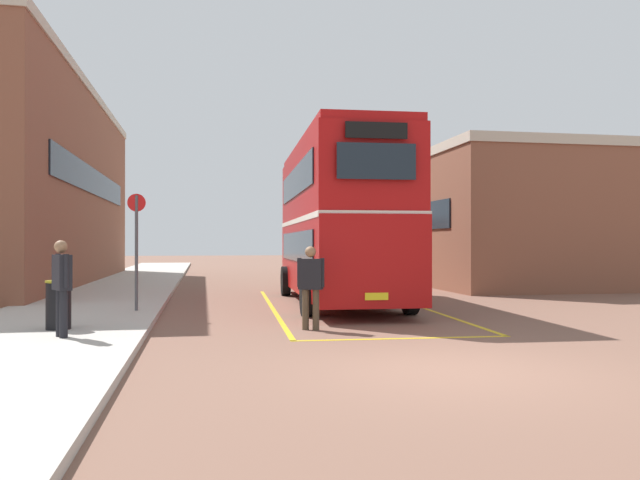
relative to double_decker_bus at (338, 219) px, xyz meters
The scene contains 11 objects.
ground_plane 5.26m from the double_decker_bus, 96.35° to the left, with size 135.60×135.60×0.00m, color brown.
sidewalk_left 10.20m from the double_decker_bus, 135.09° to the left, with size 4.00×57.60×0.14m, color #B2ADA3.
brick_building_left 15.33m from the double_decker_bus, 137.24° to the left, with size 5.28×21.76×8.43m.
depot_building_right 12.62m from the double_decker_bus, 46.38° to the left, with size 7.56×14.84×5.63m.
double_decker_bus is the anchor object (origin of this frame).
single_deck_bus 14.60m from the double_decker_bus, 79.27° to the left, with size 2.95×8.41×3.02m.
pedestrian_boarding 5.89m from the double_decker_bus, 108.01° to the right, with size 0.54×0.40×1.73m.
pedestrian_waiting_near 9.23m from the double_decker_bus, 134.59° to the right, with size 0.42×0.53×1.71m.
litter_bin 8.81m from the double_decker_bus, 141.09° to the right, with size 0.49×0.49×0.94m.
bus_stop_sign 6.03m from the double_decker_bus, 158.44° to the right, with size 0.43×0.13×2.88m.
bay_marking_yellow 3.14m from the double_decker_bus, 91.17° to the right, with size 4.76×12.05×0.01m.
Camera 1 is at (-3.44, -8.40, 1.81)m, focal length 35.23 mm.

